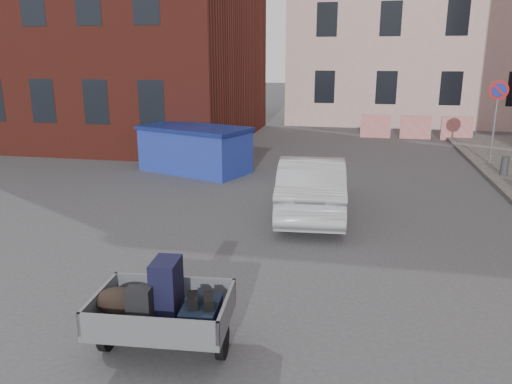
# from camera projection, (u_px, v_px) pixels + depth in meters

# --- Properties ---
(ground) EXTENTS (120.00, 120.00, 0.00)m
(ground) POSITION_uv_depth(u_px,v_px,m) (247.00, 270.00, 8.46)
(ground) COLOR #38383A
(ground) RESTS_ON ground
(far_building) EXTENTS (6.00, 6.00, 8.00)m
(far_building) POSITION_uv_depth(u_px,v_px,m) (17.00, 48.00, 32.05)
(far_building) COLOR maroon
(far_building) RESTS_ON ground
(no_parking_sign) EXTENTS (0.60, 0.09, 2.65)m
(no_parking_sign) POSITION_uv_depth(u_px,v_px,m) (497.00, 105.00, 15.74)
(no_parking_sign) COLOR gray
(no_parking_sign) RESTS_ON sidewalk
(barriers) EXTENTS (4.70, 0.18, 1.00)m
(barriers) POSITION_uv_depth(u_px,v_px,m) (416.00, 127.00, 21.70)
(barriers) COLOR red
(barriers) RESTS_ON ground
(trailer) EXTENTS (1.68, 1.86, 1.20)m
(trailer) POSITION_uv_depth(u_px,v_px,m) (161.00, 308.00, 5.94)
(trailer) COLOR black
(trailer) RESTS_ON ground
(dumpster) EXTENTS (3.76, 2.81, 1.41)m
(dumpster) POSITION_uv_depth(u_px,v_px,m) (195.00, 149.00, 15.48)
(dumpster) COLOR #2236A2
(dumpster) RESTS_ON ground
(silver_car) EXTENTS (1.73, 4.17, 1.34)m
(silver_car) POSITION_uv_depth(u_px,v_px,m) (312.00, 185.00, 11.34)
(silver_car) COLOR #9EA1A5
(silver_car) RESTS_ON ground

